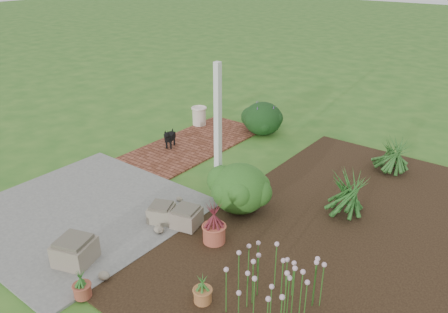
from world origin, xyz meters
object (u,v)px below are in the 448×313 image
Objects in this scene: stone_trough_near at (75,252)px; evergreen_shrub at (240,187)px; cream_ceramic_urn at (199,116)px; black_dog at (169,137)px.

evergreen_shrub reaches higher than stone_trough_near.
black_dog is at bearing -74.14° from cream_ceramic_urn.
stone_trough_near is 1.06× the size of black_dog.
cream_ceramic_urn is (-2.26, 5.33, 0.06)m from stone_trough_near.
evergreen_shrub is (3.25, -2.71, 0.18)m from cream_ceramic_urn.
cream_ceramic_urn is at bearing 140.27° from evergreen_shrub.
black_dog is 3.05m from evergreen_shrub.
black_dog reaches higher than stone_trough_near.
stone_trough_near is at bearing -66.97° from cream_ceramic_urn.
stone_trough_near is 1.09× the size of cream_ceramic_urn.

